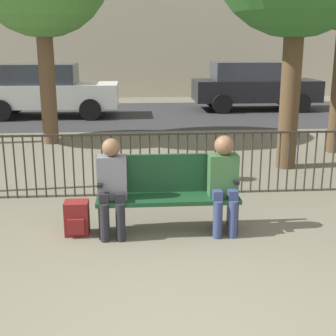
# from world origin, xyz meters

# --- Properties ---
(park_bench) EXTENTS (1.69, 0.45, 0.92)m
(park_bench) POSITION_xyz_m (0.00, 2.31, 0.49)
(park_bench) COLOR #14381E
(park_bench) RESTS_ON ground
(seated_person_0) EXTENTS (0.34, 0.39, 1.17)m
(seated_person_0) POSITION_xyz_m (-0.65, 2.18, 0.66)
(seated_person_0) COLOR black
(seated_person_0) RESTS_ON ground
(seated_person_1) EXTENTS (0.34, 0.39, 1.18)m
(seated_person_1) POSITION_xyz_m (0.65, 2.18, 0.67)
(seated_person_1) COLOR navy
(seated_person_1) RESTS_ON ground
(backpack) EXTENTS (0.28, 0.27, 0.41)m
(backpack) POSITION_xyz_m (-1.09, 2.24, 0.20)
(backpack) COLOR maroon
(backpack) RESTS_ON ground
(fence_railing) EXTENTS (9.01, 0.03, 0.95)m
(fence_railing) POSITION_xyz_m (-0.02, 3.68, 0.56)
(fence_railing) COLOR #2D2823
(fence_railing) RESTS_ON ground
(street_surface) EXTENTS (24.00, 6.00, 0.01)m
(street_surface) POSITION_xyz_m (0.00, 12.00, 0.00)
(street_surface) COLOR #2B2B2D
(street_surface) RESTS_ON ground
(parked_car_0) EXTENTS (4.20, 1.94, 1.62)m
(parked_car_0) POSITION_xyz_m (-3.03, 11.77, 0.84)
(parked_car_0) COLOR silver
(parked_car_0) RESTS_ON ground
(parked_car_1) EXTENTS (4.20, 1.94, 1.62)m
(parked_car_1) POSITION_xyz_m (3.73, 12.84, 0.84)
(parked_car_1) COLOR black
(parked_car_1) RESTS_ON ground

